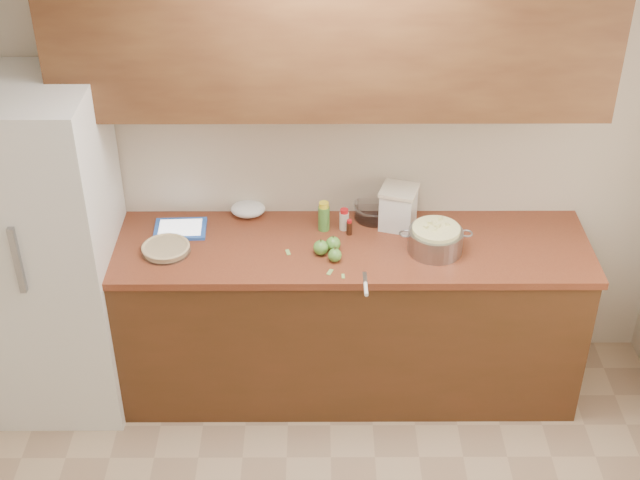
{
  "coord_description": "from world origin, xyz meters",
  "views": [
    {
      "loc": [
        -0.07,
        -2.28,
        3.41
      ],
      "look_at": [
        -0.05,
        1.43,
        0.98
      ],
      "focal_mm": 50.0,
      "sensor_mm": 36.0,
      "label": 1
    }
  ],
  "objects_px": {
    "pie": "(166,249)",
    "flour_canister": "(398,207)",
    "colander": "(435,240)",
    "tablet": "(180,229)"
  },
  "relations": [
    {
      "from": "flour_canister",
      "to": "tablet",
      "type": "bearing_deg",
      "value": -177.86
    },
    {
      "from": "flour_canister",
      "to": "colander",
      "type": "bearing_deg",
      "value": -54.15
    },
    {
      "from": "pie",
      "to": "colander",
      "type": "xyz_separation_m",
      "value": [
        1.34,
        0.01,
        0.05
      ]
    },
    {
      "from": "colander",
      "to": "pie",
      "type": "bearing_deg",
      "value": -179.66
    },
    {
      "from": "colander",
      "to": "flour_canister",
      "type": "bearing_deg",
      "value": 125.85
    },
    {
      "from": "pie",
      "to": "flour_canister",
      "type": "bearing_deg",
      "value": 11.62
    },
    {
      "from": "pie",
      "to": "flour_canister",
      "type": "relative_size",
      "value": 1.09
    },
    {
      "from": "pie",
      "to": "tablet",
      "type": "bearing_deg",
      "value": 77.11
    },
    {
      "from": "flour_canister",
      "to": "tablet",
      "type": "xyz_separation_m",
      "value": [
        -1.13,
        -0.04,
        -0.1
      ]
    },
    {
      "from": "pie",
      "to": "colander",
      "type": "bearing_deg",
      "value": 0.34
    }
  ]
}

